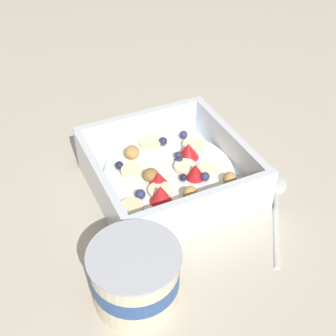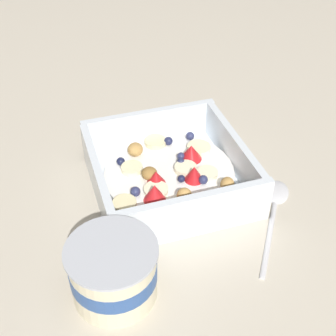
# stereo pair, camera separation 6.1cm
# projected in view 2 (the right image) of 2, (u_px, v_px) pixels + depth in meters

# --- Properties ---
(ground_plane) EXTENTS (2.40, 2.40, 0.00)m
(ground_plane) POSITION_uv_depth(u_px,v_px,m) (170.00, 187.00, 0.63)
(ground_plane) COLOR beige
(fruit_bowl) EXTENTS (0.20, 0.20, 0.06)m
(fruit_bowl) POSITION_uv_depth(u_px,v_px,m) (168.00, 174.00, 0.62)
(fruit_bowl) COLOR white
(fruit_bowl) RESTS_ON ground
(spoon) EXTENTS (0.11, 0.15, 0.01)m
(spoon) POSITION_uv_depth(u_px,v_px,m) (275.00, 203.00, 0.60)
(spoon) COLOR silver
(spoon) RESTS_ON ground
(yogurt_cup) EXTENTS (0.10, 0.10, 0.07)m
(yogurt_cup) POSITION_uv_depth(u_px,v_px,m) (113.00, 271.00, 0.47)
(yogurt_cup) COLOR beige
(yogurt_cup) RESTS_ON ground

